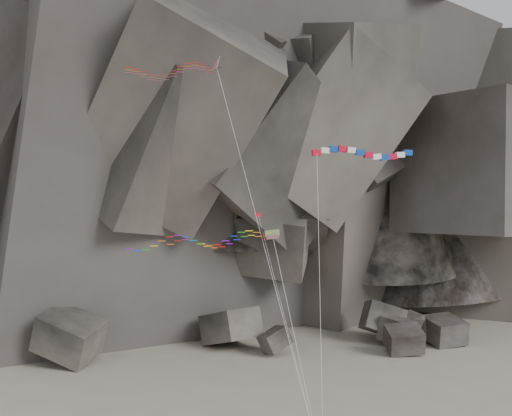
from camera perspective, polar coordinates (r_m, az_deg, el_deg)
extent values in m
cube|color=#47423F|center=(85.23, 14.59, -13.00)|extent=(5.36, 5.06, 4.45)
cube|color=#47423F|center=(88.26, -19.61, -12.66)|extent=(5.01, 4.21, 4.73)
cube|color=#47423F|center=(82.71, 1.91, -13.59)|extent=(5.15, 4.29, 4.29)
cube|color=#47423F|center=(81.19, -18.12, -13.09)|extent=(10.10, 9.35, 8.04)
cube|color=#47423F|center=(90.53, 14.32, -11.99)|extent=(7.95, 7.97, 4.73)
cube|color=#47423F|center=(86.69, -2.53, -12.29)|extent=(9.49, 10.24, 6.26)
cube|color=#47423F|center=(95.86, 15.18, -11.83)|extent=(4.46, 4.30, 2.77)
cube|color=#47423F|center=(92.34, 15.01, -11.70)|extent=(5.03, 4.59, 4.57)
cube|color=#47423F|center=(91.84, 12.54, -11.59)|extent=(7.16, 6.43, 6.83)
cube|color=#47423F|center=(92.40, 18.29, -11.80)|extent=(5.84, 6.32, 4.42)
cylinder|color=silver|center=(46.47, 0.98, -4.48)|extent=(7.24, 9.11, 32.18)
cube|color=red|center=(49.59, 6.05, 5.51)|extent=(0.73, 0.49, 0.49)
cube|color=white|center=(49.79, 6.90, 5.72)|extent=(0.77, 0.49, 0.54)
cube|color=#0D3899|center=(49.96, 7.76, 5.86)|extent=(0.79, 0.49, 0.58)
cube|color=red|center=(50.10, 8.63, 5.86)|extent=(0.79, 0.49, 0.58)
cube|color=white|center=(50.24, 9.49, 5.72)|extent=(0.77, 0.49, 0.55)
cube|color=#0D3899|center=(50.40, 10.33, 5.49)|extent=(0.74, 0.49, 0.50)
cube|color=red|center=(50.61, 11.16, 5.23)|extent=(0.76, 0.49, 0.53)
cube|color=white|center=(50.89, 11.96, 5.03)|extent=(0.78, 0.49, 0.57)
cube|color=#0D3899|center=(51.22, 12.73, 4.96)|extent=(0.79, 0.49, 0.58)
cube|color=red|center=(51.60, 13.47, 5.01)|extent=(0.78, 0.49, 0.56)
cube|color=white|center=(52.00, 14.20, 5.17)|extent=(0.75, 0.49, 0.51)
cube|color=#0D3899|center=(52.40, 14.93, 5.37)|extent=(0.75, 0.49, 0.52)
cylinder|color=silver|center=(46.74, 6.42, -9.26)|extent=(1.26, 6.55, 24.42)
cube|color=#DBF90D|center=(46.36, 1.63, -2.56)|extent=(1.25, 0.47, 0.68)
cube|color=#0CB219|center=(46.22, 1.66, -2.89)|extent=(1.04, 0.34, 0.46)
cylinder|color=silver|center=(45.98, 4.11, -13.76)|extent=(3.13, 4.50, 17.65)
cube|color=red|center=(49.99, 0.24, -0.69)|extent=(0.53, 0.04, 0.34)
cube|color=#0D3899|center=(49.97, 0.04, -0.70)|extent=(0.19, 0.04, 0.35)
cylinder|color=silver|center=(47.57, 3.27, -12.38)|extent=(3.59, 8.33, 19.04)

